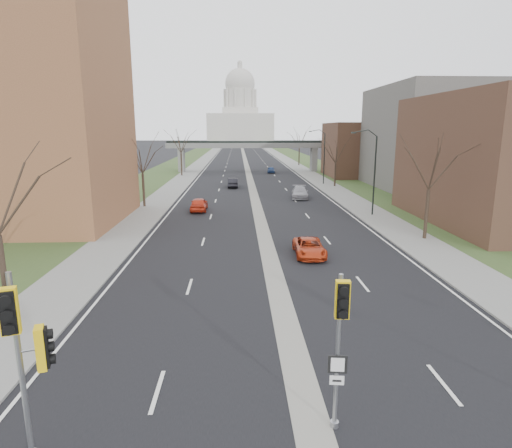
{
  "coord_description": "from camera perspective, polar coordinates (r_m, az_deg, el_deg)",
  "views": [
    {
      "loc": [
        -2.17,
        -11.18,
        8.79
      ],
      "look_at": [
        -1.23,
        11.1,
        3.85
      ],
      "focal_mm": 30.0,
      "sensor_mm": 36.0,
      "label": 1
    }
  ],
  "objects": [
    {
      "name": "ground",
      "position": [
        14.38,
        7.5,
        -25.28
      ],
      "size": [
        700.0,
        700.0,
        0.0
      ],
      "primitive_type": "plane",
      "color": "black",
      "rests_on": "ground"
    },
    {
      "name": "road_surface",
      "position": [
        161.43,
        -1.68,
        9.37
      ],
      "size": [
        20.0,
        600.0,
        0.01
      ],
      "primitive_type": "cube",
      "color": "black",
      "rests_on": "ground"
    },
    {
      "name": "median_strip",
      "position": [
        161.43,
        -1.68,
        9.37
      ],
      "size": [
        1.2,
        600.0,
        0.02
      ],
      "primitive_type": "cube",
      "color": "gray",
      "rests_on": "ground"
    },
    {
      "name": "sidewalk_right",
      "position": [
        162.03,
        2.63,
        9.39
      ],
      "size": [
        4.0,
        600.0,
        0.12
      ],
      "primitive_type": "cube",
      "color": "gray",
      "rests_on": "ground"
    },
    {
      "name": "sidewalk_left",
      "position": [
        161.71,
        -5.99,
        9.33
      ],
      "size": [
        4.0,
        600.0,
        0.12
      ],
      "primitive_type": "cube",
      "color": "gray",
      "rests_on": "ground"
    },
    {
      "name": "grass_verge_right",
      "position": [
        162.67,
        4.76,
        9.37
      ],
      "size": [
        8.0,
        600.0,
        0.1
      ],
      "primitive_type": "cube",
      "color": "#2C411E",
      "rests_on": "ground"
    },
    {
      "name": "grass_verge_left",
      "position": [
        162.19,
        -8.13,
        9.28
      ],
      "size": [
        8.0,
        600.0,
        0.1
      ],
      "primitive_type": "cube",
      "color": "#2C411E",
      "rests_on": "ground"
    },
    {
      "name": "commercial_block_mid",
      "position": [
        70.03,
        23.51,
        10.43
      ],
      "size": [
        18.0,
        22.0,
        15.0
      ],
      "primitive_type": "cube",
      "color": "#5F5C57",
      "rests_on": "ground"
    },
    {
      "name": "commercial_block_far",
      "position": [
        84.79,
        14.34,
        9.55
      ],
      "size": [
        14.0,
        14.0,
        10.0
      ],
      "primitive_type": "cube",
      "color": "brown",
      "rests_on": "ground"
    },
    {
      "name": "pedestrian_bridge",
      "position": [
        91.29,
        -1.08,
        10.02
      ],
      "size": [
        34.0,
        3.0,
        6.45
      ],
      "color": "slate",
      "rests_on": "ground"
    },
    {
      "name": "capitol",
      "position": [
        331.33,
        -2.12,
        14.18
      ],
      "size": [
        48.0,
        42.0,
        55.75
      ],
      "color": "beige",
      "rests_on": "ground"
    },
    {
      "name": "streetlight_mid",
      "position": [
        45.18,
        14.73,
        9.77
      ],
      "size": [
        2.61,
        0.2,
        8.7
      ],
      "color": "black",
      "rests_on": "sidewalk_right"
    },
    {
      "name": "streetlight_far",
      "position": [
        70.44,
        8.49,
        10.87
      ],
      "size": [
        2.61,
        0.2,
        8.7
      ],
      "color": "black",
      "rests_on": "sidewalk_right"
    },
    {
      "name": "tree_left_b",
      "position": [
        50.42,
        -15.02,
        9.17
      ],
      "size": [
        6.75,
        6.75,
        8.81
      ],
      "color": "#382B21",
      "rests_on": "sidewalk_left"
    },
    {
      "name": "tree_left_c",
      "position": [
        83.9,
        -10.03,
        11.12
      ],
      "size": [
        7.65,
        7.65,
        9.99
      ],
      "color": "#382B21",
      "rests_on": "sidewalk_left"
    },
    {
      "name": "tree_right_a",
      "position": [
        36.55,
        22.35,
        8.2
      ],
      "size": [
        7.2,
        7.2,
        9.4
      ],
      "color": "#382B21",
      "rests_on": "sidewalk_right"
    },
    {
      "name": "tree_right_b",
      "position": [
        67.96,
        10.63,
        9.78
      ],
      "size": [
        6.3,
        6.3,
        8.22
      ],
      "color": "#382B21",
      "rests_on": "sidewalk_right"
    },
    {
      "name": "tree_right_c",
      "position": [
        107.27,
        5.82,
        11.5
      ],
      "size": [
        7.65,
        7.65,
        9.99
      ],
      "color": "#382B21",
      "rests_on": "sidewalk_right"
    },
    {
      "name": "signal_pole_left",
      "position": [
        12.68,
        -28.45,
        -13.75
      ],
      "size": [
        0.9,
        1.19,
        5.35
      ],
      "rotation": [
        0.0,
        0.0,
        0.33
      ],
      "color": "gray",
      "rests_on": "ground"
    },
    {
      "name": "signal_pole_median",
      "position": [
        12.49,
        11.15,
        -13.38
      ],
      "size": [
        0.56,
        0.8,
        4.86
      ],
      "rotation": [
        0.0,
        0.0,
        -0.11
      ],
      "color": "gray",
      "rests_on": "ground"
    },
    {
      "name": "car_left_near",
      "position": [
        47.53,
        -7.62,
        2.64
      ],
      "size": [
        1.77,
        4.38,
        1.49
      ],
      "primitive_type": "imported",
      "rotation": [
        0.0,
        0.0,
        3.14
      ],
      "color": "red",
      "rests_on": "ground"
    },
    {
      "name": "car_left_far",
      "position": [
        66.7,
        -3.14,
        5.53
      ],
      "size": [
        1.6,
        4.38,
        1.44
      ],
      "primitive_type": "imported",
      "rotation": [
        0.0,
        0.0,
        3.16
      ],
      "color": "black",
      "rests_on": "ground"
    },
    {
      "name": "car_right_near",
      "position": [
        30.58,
        7.12,
        -3.11
      ],
      "size": [
        2.11,
        4.44,
        1.22
      ],
      "primitive_type": "imported",
      "rotation": [
        0.0,
        0.0,
        -0.02
      ],
      "color": "#B63313",
      "rests_on": "ground"
    },
    {
      "name": "car_right_mid",
      "position": [
        56.24,
        5.86,
        4.21
      ],
      "size": [
        2.66,
        5.33,
        1.49
      ],
      "primitive_type": "imported",
      "rotation": [
        0.0,
        0.0,
        -0.12
      ],
      "color": "#949399",
      "rests_on": "ground"
    },
    {
      "name": "car_right_far",
      "position": [
        89.16,
        2.02,
        7.24
      ],
      "size": [
        1.7,
        3.8,
        1.27
      ],
      "primitive_type": "imported",
      "rotation": [
        0.0,
        0.0,
        -0.06
      ],
      "color": "navy",
      "rests_on": "ground"
    }
  ]
}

